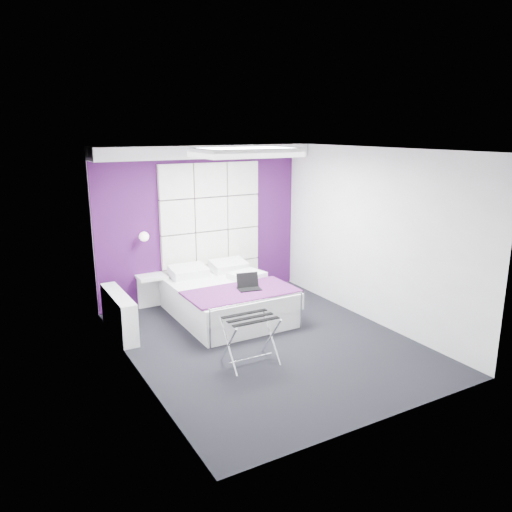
% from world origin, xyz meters
% --- Properties ---
extents(floor, '(4.40, 4.40, 0.00)m').
position_xyz_m(floor, '(0.00, 0.00, 0.00)').
color(floor, black).
rests_on(floor, ground).
extents(ceiling, '(4.40, 4.40, 0.00)m').
position_xyz_m(ceiling, '(0.00, 0.00, 2.60)').
color(ceiling, white).
rests_on(ceiling, wall_back).
extents(wall_back, '(3.60, 0.00, 3.60)m').
position_xyz_m(wall_back, '(0.00, 2.20, 1.30)').
color(wall_back, silver).
rests_on(wall_back, floor).
extents(wall_left, '(0.00, 4.40, 4.40)m').
position_xyz_m(wall_left, '(-1.80, 0.00, 1.30)').
color(wall_left, silver).
rests_on(wall_left, floor).
extents(wall_right, '(0.00, 4.40, 4.40)m').
position_xyz_m(wall_right, '(1.80, 0.00, 1.30)').
color(wall_right, silver).
rests_on(wall_right, floor).
extents(accent_wall, '(3.58, 0.02, 2.58)m').
position_xyz_m(accent_wall, '(0.00, 2.19, 1.30)').
color(accent_wall, '#411149').
rests_on(accent_wall, wall_back).
extents(soffit, '(3.58, 0.50, 0.20)m').
position_xyz_m(soffit, '(0.00, 1.95, 2.50)').
color(soffit, white).
rests_on(soffit, wall_back).
extents(headboard, '(1.80, 0.08, 2.30)m').
position_xyz_m(headboard, '(0.15, 2.14, 1.17)').
color(headboard, silver).
rests_on(headboard, wall_back).
extents(skylight, '(1.36, 0.86, 0.12)m').
position_xyz_m(skylight, '(0.00, 0.60, 2.55)').
color(skylight, white).
rests_on(skylight, ceiling).
extents(wall_lamp, '(0.15, 0.15, 0.15)m').
position_xyz_m(wall_lamp, '(-1.05, 2.06, 1.22)').
color(wall_lamp, white).
rests_on(wall_lamp, wall_back).
extents(radiator, '(0.22, 1.20, 0.60)m').
position_xyz_m(radiator, '(-1.69, 1.30, 0.30)').
color(radiator, white).
rests_on(radiator, floor).
extents(bed, '(1.62, 1.95, 0.69)m').
position_xyz_m(bed, '(-0.05, 1.17, 0.29)').
color(bed, white).
rests_on(bed, floor).
extents(nightstand, '(0.45, 0.35, 0.05)m').
position_xyz_m(nightstand, '(-0.97, 2.02, 0.55)').
color(nightstand, white).
rests_on(nightstand, wall_back).
extents(luggage_rack, '(0.62, 0.46, 0.61)m').
position_xyz_m(luggage_rack, '(-0.51, -0.44, 0.31)').
color(luggage_rack, silver).
rests_on(luggage_rack, floor).
extents(laptop, '(0.33, 0.24, 0.24)m').
position_xyz_m(laptop, '(0.09, 0.73, 0.60)').
color(laptop, black).
rests_on(laptop, bed).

